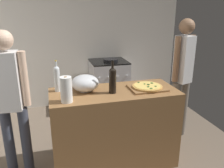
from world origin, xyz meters
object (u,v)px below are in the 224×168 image
object	(u,v)px
person_in_stripes	(11,98)
person_in_red	(182,73)
paper_towel_roll	(66,90)
pizza	(147,86)
stove	(109,84)
wine_bottle_green	(113,79)
mixing_bowl	(85,83)
wine_bottle_amber	(57,78)

from	to	relation	value
person_in_stripes	person_in_red	world-z (taller)	person_in_red
paper_towel_roll	pizza	bearing A→B (deg)	9.39
paper_towel_roll	stove	size ratio (longest dim) A/B	0.28
paper_towel_roll	wine_bottle_green	bearing A→B (deg)	14.53
person_in_stripes	wine_bottle_green	bearing A→B (deg)	-7.10
wine_bottle_green	person_in_stripes	bearing A→B (deg)	172.90
mixing_bowl	stove	bearing A→B (deg)	66.67
wine_bottle_green	stove	world-z (taller)	wine_bottle_green
mixing_bowl	wine_bottle_amber	distance (m)	0.31
pizza	mixing_bowl	distance (m)	0.71
pizza	wine_bottle_amber	bearing A→B (deg)	169.29
paper_towel_roll	person_in_red	xyz separation A→B (m)	(1.60, 0.54, -0.09)
pizza	stove	xyz separation A→B (m)	(-0.03, 1.65, -0.51)
pizza	wine_bottle_amber	distance (m)	1.01
wine_bottle_amber	person_in_stripes	size ratio (longest dim) A/B	0.22
wine_bottle_amber	stove	world-z (taller)	wine_bottle_amber
wine_bottle_amber	stove	size ratio (longest dim) A/B	0.37
pizza	stove	distance (m)	1.73
mixing_bowl	person_in_red	bearing A→B (deg)	11.15
paper_towel_roll	wine_bottle_green	world-z (taller)	wine_bottle_green
wine_bottle_green	person_in_stripes	world-z (taller)	person_in_stripes
person_in_red	pizza	bearing A→B (deg)	-150.61
wine_bottle_green	wine_bottle_amber	size ratio (longest dim) A/B	1.05
stove	person_in_red	world-z (taller)	person_in_red
person_in_red	wine_bottle_green	bearing A→B (deg)	-159.73
wine_bottle_amber	person_in_stripes	xyz separation A→B (m)	(-0.48, -0.08, -0.16)
mixing_bowl	person_in_stripes	xyz separation A→B (m)	(-0.77, -0.00, -0.09)
mixing_bowl	person_in_stripes	world-z (taller)	person_in_stripes
pizza	person_in_red	distance (m)	0.78
wine_bottle_amber	person_in_red	size ratio (longest dim) A/B	0.21
mixing_bowl	pizza	bearing A→B (deg)	-9.22
paper_towel_roll	person_in_stripes	distance (m)	0.62
wine_bottle_amber	person_in_stripes	world-z (taller)	person_in_stripes
pizza	stove	bearing A→B (deg)	91.09
person_in_stripes	person_in_red	bearing A→B (deg)	7.30
mixing_bowl	person_in_red	size ratio (longest dim) A/B	0.18
mixing_bowl	wine_bottle_amber	size ratio (longest dim) A/B	0.87
mixing_bowl	person_in_red	world-z (taller)	person_in_red
wine_bottle_amber	paper_towel_roll	bearing A→B (deg)	-78.21
stove	person_in_red	bearing A→B (deg)	-60.64
pizza	paper_towel_roll	size ratio (longest dim) A/B	1.32
mixing_bowl	person_in_stripes	bearing A→B (deg)	-179.70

